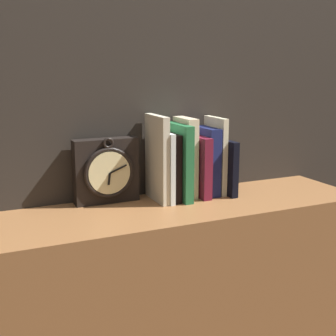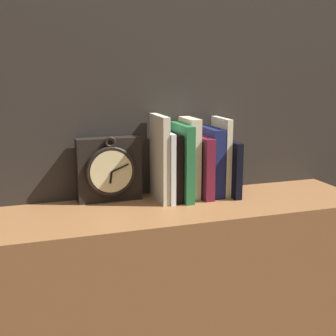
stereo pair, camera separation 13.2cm
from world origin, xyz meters
name	(u,v)px [view 1 (the left image)]	position (x,y,z in m)	size (l,w,h in m)	color
bookshelf	(168,318)	(0.00, 0.00, 0.35)	(1.22, 0.32, 0.70)	#936038
clock	(107,171)	(-0.14, 0.12, 0.80)	(0.19, 0.06, 0.20)	black
book_slot0_cream	(157,159)	(0.00, 0.08, 0.83)	(0.02, 0.14, 0.26)	beige
book_slot1_white	(163,166)	(0.02, 0.08, 0.81)	(0.02, 0.14, 0.21)	white
book_slot2_black	(169,166)	(0.04, 0.08, 0.80)	(0.02, 0.13, 0.20)	black
book_slot3_green	(179,162)	(0.07, 0.07, 0.82)	(0.03, 0.15, 0.23)	#256D3D
book_slot4_cream	(185,157)	(0.10, 0.09, 0.83)	(0.03, 0.11, 0.24)	beige
book_slot5_maroon	(198,166)	(0.14, 0.08, 0.80)	(0.03, 0.14, 0.19)	maroon
book_slot6_navy	(207,161)	(0.17, 0.09, 0.81)	(0.04, 0.12, 0.21)	navy
book_slot7_cream	(215,155)	(0.20, 0.09, 0.82)	(0.02, 0.12, 0.24)	beige
book_slot8_black	(223,166)	(0.23, 0.07, 0.79)	(0.02, 0.15, 0.17)	black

